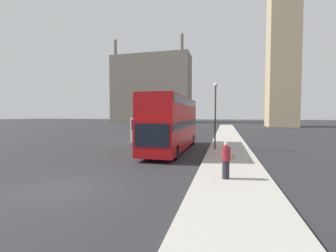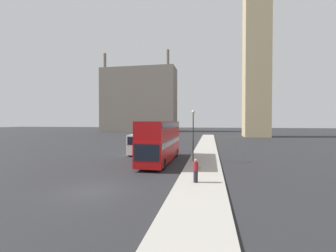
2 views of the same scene
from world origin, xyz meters
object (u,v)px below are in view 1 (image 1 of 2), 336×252
Objects in this scene: red_double_decker_bus at (173,121)px; street_lamp at (215,105)px; pedestrian at (226,160)px; parked_sedan at (170,128)px; white_van at (149,129)px.

red_double_decker_bus is 3.75m from street_lamp.
pedestrian is 0.34× the size of parked_sedan.
white_van reaches higher than parked_sedan.
white_van is 1.10× the size of parked_sedan.
street_lamp is (-0.85, 8.70, 2.78)m from pedestrian.
white_van is at bearing -85.70° from parked_sedan.
street_lamp is at bearing 95.58° from pedestrian.
pedestrian is at bearing -58.06° from white_van.
red_double_decker_bus is 19.89m from parked_sedan.
red_double_decker_bus is 2.10× the size of white_van.
pedestrian is (4.32, -8.15, -1.48)m from red_double_decker_bus.
pedestrian is (8.12, -13.02, -0.47)m from white_van.
parked_sedan is at bearing 114.11° from street_lamp.
street_lamp is (3.47, 0.55, 1.30)m from red_double_decker_bus.
street_lamp is 20.66m from parked_sedan.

